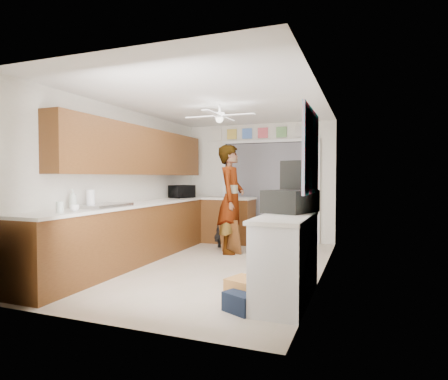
% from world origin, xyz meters
% --- Properties ---
extents(floor, '(5.00, 5.00, 0.00)m').
position_xyz_m(floor, '(0.00, 0.00, 0.00)').
color(floor, beige).
rests_on(floor, ground).
extents(ceiling, '(5.00, 5.00, 0.00)m').
position_xyz_m(ceiling, '(0.00, 0.00, 2.50)').
color(ceiling, white).
rests_on(ceiling, ground).
extents(wall_back, '(3.20, 0.00, 3.20)m').
position_xyz_m(wall_back, '(0.00, 2.50, 1.25)').
color(wall_back, white).
rests_on(wall_back, ground).
extents(wall_front, '(3.20, 0.00, 3.20)m').
position_xyz_m(wall_front, '(0.00, -2.50, 1.25)').
color(wall_front, white).
rests_on(wall_front, ground).
extents(wall_left, '(0.00, 5.00, 5.00)m').
position_xyz_m(wall_left, '(-1.60, 0.00, 1.25)').
color(wall_left, white).
rests_on(wall_left, ground).
extents(wall_right, '(0.00, 5.00, 5.00)m').
position_xyz_m(wall_right, '(1.60, 0.00, 1.25)').
color(wall_right, white).
rests_on(wall_right, ground).
extents(left_base_cabinets, '(0.60, 4.80, 0.90)m').
position_xyz_m(left_base_cabinets, '(-1.30, 0.00, 0.45)').
color(left_base_cabinets, brown).
rests_on(left_base_cabinets, floor).
extents(left_countertop, '(0.62, 4.80, 0.04)m').
position_xyz_m(left_countertop, '(-1.29, 0.00, 0.92)').
color(left_countertop, white).
rests_on(left_countertop, left_base_cabinets).
extents(upper_cabinets, '(0.32, 4.00, 0.80)m').
position_xyz_m(upper_cabinets, '(-1.44, 0.20, 1.80)').
color(upper_cabinets, brown).
rests_on(upper_cabinets, wall_left).
extents(sink_basin, '(0.50, 0.76, 0.06)m').
position_xyz_m(sink_basin, '(-1.29, -1.00, 0.95)').
color(sink_basin, silver).
rests_on(sink_basin, left_countertop).
extents(faucet, '(0.03, 0.03, 0.22)m').
position_xyz_m(faucet, '(-1.48, -1.00, 1.05)').
color(faucet, silver).
rests_on(faucet, left_countertop).
extents(peninsula_base, '(1.00, 0.60, 0.90)m').
position_xyz_m(peninsula_base, '(-0.50, 2.00, 0.45)').
color(peninsula_base, brown).
rests_on(peninsula_base, floor).
extents(peninsula_top, '(1.04, 0.64, 0.04)m').
position_xyz_m(peninsula_top, '(-0.50, 2.00, 0.92)').
color(peninsula_top, white).
rests_on(peninsula_top, peninsula_base).
extents(back_opening_recess, '(2.00, 0.06, 2.10)m').
position_xyz_m(back_opening_recess, '(0.25, 2.47, 1.05)').
color(back_opening_recess, black).
rests_on(back_opening_recess, wall_back).
extents(curtain_panel, '(1.90, 0.03, 2.05)m').
position_xyz_m(curtain_panel, '(0.25, 2.43, 1.05)').
color(curtain_panel, slate).
rests_on(curtain_panel, wall_back).
extents(door_trim_left, '(0.06, 0.04, 2.10)m').
position_xyz_m(door_trim_left, '(-0.77, 2.44, 1.05)').
color(door_trim_left, white).
rests_on(door_trim_left, wall_back).
extents(door_trim_right, '(0.06, 0.04, 2.10)m').
position_xyz_m(door_trim_right, '(1.27, 2.44, 1.05)').
color(door_trim_right, white).
rests_on(door_trim_right, wall_back).
extents(door_trim_head, '(2.10, 0.04, 0.06)m').
position_xyz_m(door_trim_head, '(0.25, 2.44, 2.12)').
color(door_trim_head, white).
rests_on(door_trim_head, wall_back).
extents(header_frame_0, '(0.22, 0.02, 0.22)m').
position_xyz_m(header_frame_0, '(-0.60, 2.47, 2.30)').
color(header_frame_0, '#DFBF4A').
rests_on(header_frame_0, wall_back).
extents(header_frame_1, '(0.22, 0.02, 0.22)m').
position_xyz_m(header_frame_1, '(-0.25, 2.47, 2.30)').
color(header_frame_1, '#4F7CD3').
rests_on(header_frame_1, wall_back).
extents(header_frame_2, '(0.22, 0.02, 0.22)m').
position_xyz_m(header_frame_2, '(0.10, 2.47, 2.30)').
color(header_frame_2, '#DC525F').
rests_on(header_frame_2, wall_back).
extents(header_frame_3, '(0.22, 0.02, 0.22)m').
position_xyz_m(header_frame_3, '(0.50, 2.47, 2.30)').
color(header_frame_3, '#6AA25C').
rests_on(header_frame_3, wall_back).
extents(header_frame_4, '(0.22, 0.02, 0.22)m').
position_xyz_m(header_frame_4, '(0.90, 2.47, 2.30)').
color(header_frame_4, beige).
rests_on(header_frame_4, wall_back).
extents(route66_sign, '(0.22, 0.02, 0.26)m').
position_xyz_m(route66_sign, '(-0.95, 2.47, 2.30)').
color(route66_sign, silver).
rests_on(route66_sign, wall_back).
extents(right_counter_base, '(0.50, 1.40, 0.90)m').
position_xyz_m(right_counter_base, '(1.35, -1.20, 0.45)').
color(right_counter_base, white).
rests_on(right_counter_base, floor).
extents(right_counter_top, '(0.54, 1.44, 0.04)m').
position_xyz_m(right_counter_top, '(1.34, -1.20, 0.92)').
color(right_counter_top, white).
rests_on(right_counter_top, right_counter_base).
extents(abstract_painting, '(0.03, 1.15, 0.95)m').
position_xyz_m(abstract_painting, '(1.58, -1.00, 1.65)').
color(abstract_painting, '#FF5D8C').
rests_on(abstract_painting, wall_right).
extents(ceiling_fan, '(1.14, 1.14, 0.24)m').
position_xyz_m(ceiling_fan, '(0.00, 0.20, 2.32)').
color(ceiling_fan, white).
rests_on(ceiling_fan, ceiling).
extents(microwave, '(0.46, 0.55, 0.26)m').
position_xyz_m(microwave, '(-1.31, 1.45, 1.07)').
color(microwave, black).
rests_on(microwave, left_countertop).
extents(soap_bottle, '(0.13, 0.13, 0.26)m').
position_xyz_m(soap_bottle, '(-1.46, -1.39, 1.07)').
color(soap_bottle, silver).
rests_on(soap_bottle, left_countertop).
extents(cup, '(0.14, 0.14, 0.09)m').
position_xyz_m(cup, '(-1.20, -1.65, 0.98)').
color(cup, white).
rests_on(cup, left_countertop).
extents(jar_b, '(0.10, 0.10, 0.13)m').
position_xyz_m(jar_b, '(-1.21, -1.87, 1.01)').
color(jar_b, silver).
rests_on(jar_b, left_countertop).
extents(paper_towel_roll, '(0.13, 0.13, 0.25)m').
position_xyz_m(paper_towel_roll, '(-1.39, -1.13, 1.06)').
color(paper_towel_roll, white).
rests_on(paper_towel_roll, left_countertop).
extents(suitcase, '(0.64, 0.73, 0.27)m').
position_xyz_m(suitcase, '(1.32, -0.84, 1.07)').
color(suitcase, black).
rests_on(suitcase, right_counter_top).
extents(suitcase_rim, '(0.60, 0.69, 0.02)m').
position_xyz_m(suitcase_rim, '(1.32, -0.84, 0.96)').
color(suitcase_rim, yellow).
rests_on(suitcase_rim, suitcase).
extents(suitcase_lid, '(0.41, 0.16, 0.50)m').
position_xyz_m(suitcase_lid, '(1.32, -0.55, 1.32)').
color(suitcase_lid, black).
rests_on(suitcase_lid, suitcase).
extents(cardboard_box, '(0.52, 0.45, 0.27)m').
position_xyz_m(cardboard_box, '(1.00, -1.50, 0.14)').
color(cardboard_box, '#B37A38').
rests_on(cardboard_box, floor).
extents(navy_crate, '(0.40, 0.38, 0.20)m').
position_xyz_m(navy_crate, '(1.00, -1.73, 0.10)').
color(navy_crate, black).
rests_on(navy_crate, floor).
extents(cabinet_door_panel, '(0.44, 0.27, 0.61)m').
position_xyz_m(cabinet_door_panel, '(-0.08, 0.90, 0.31)').
color(cabinet_door_panel, brown).
rests_on(cabinet_door_panel, floor).
extents(man, '(0.53, 0.75, 1.94)m').
position_xyz_m(man, '(-0.09, 1.01, 0.97)').
color(man, white).
rests_on(man, floor).
extents(dog, '(0.31, 0.65, 0.50)m').
position_xyz_m(dog, '(-0.39, 1.55, 0.25)').
color(dog, black).
rests_on(dog, floor).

